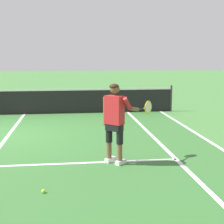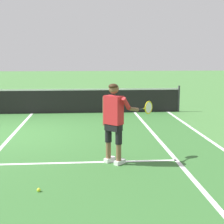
# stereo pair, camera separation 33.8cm
# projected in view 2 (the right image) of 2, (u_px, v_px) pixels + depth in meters

# --- Properties ---
(ground_plane) EXTENTS (80.00, 80.00, 0.00)m
(ground_plane) POSITION_uv_depth(u_px,v_px,m) (13.00, 135.00, 9.84)
(ground_plane) COLOR #477F3D
(court_inner_surface) EXTENTS (10.98, 9.97, 0.00)m
(court_inner_surface) POSITION_uv_depth(u_px,v_px,m) (4.00, 145.00, 8.70)
(court_inner_surface) COLOR #387033
(court_inner_surface) RESTS_ON ground
(line_centre_service) EXTENTS (0.10, 6.40, 0.01)m
(line_centre_service) POSITION_uv_depth(u_px,v_px,m) (16.00, 131.00, 10.25)
(line_centre_service) COLOR white
(line_centre_service) RESTS_ON ground
(line_singles_right) EXTENTS (0.10, 9.57, 0.01)m
(line_singles_right) POSITION_uv_depth(u_px,v_px,m) (160.00, 142.00, 9.02)
(line_singles_right) COLOR white
(line_singles_right) RESTS_ON ground
(line_doubles_right) EXTENTS (0.10, 9.57, 0.01)m
(line_doubles_right) POSITION_uv_depth(u_px,v_px,m) (210.00, 141.00, 9.12)
(line_doubles_right) COLOR white
(line_doubles_right) RESTS_ON ground
(tennis_net) EXTENTS (11.96, 0.08, 1.07)m
(tennis_net) POSITION_uv_depth(u_px,v_px,m) (32.00, 101.00, 13.32)
(tennis_net) COLOR #333338
(tennis_net) RESTS_ON ground
(tennis_player) EXTENTS (1.15, 0.76, 1.71)m
(tennis_player) POSITION_uv_depth(u_px,v_px,m) (115.00, 118.00, 7.08)
(tennis_player) COLOR white
(tennis_player) RESTS_ON ground
(tennis_ball_near_feet) EXTENTS (0.07, 0.07, 0.07)m
(tennis_ball_near_feet) POSITION_uv_depth(u_px,v_px,m) (39.00, 190.00, 5.71)
(tennis_ball_near_feet) COLOR #CCE02D
(tennis_ball_near_feet) RESTS_ON ground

